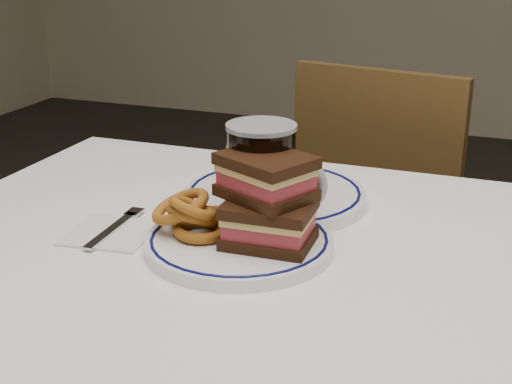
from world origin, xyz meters
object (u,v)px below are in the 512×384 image
(main_plate, at_px, (239,242))
(reuben_sandwich, at_px, (268,200))
(chair_far, at_px, (388,222))
(beer_mug, at_px, (263,180))
(far_plate, at_px, (275,195))

(main_plate, height_order, reuben_sandwich, reuben_sandwich)
(main_plate, xyz_separation_m, reuben_sandwich, (0.04, 0.00, 0.07))
(reuben_sandwich, bearing_deg, chair_far, 87.33)
(chair_far, xyz_separation_m, main_plate, (-0.08, -0.82, 0.28))
(main_plate, bearing_deg, beer_mug, 76.03)
(chair_far, xyz_separation_m, beer_mug, (-0.06, -0.76, 0.35))
(reuben_sandwich, xyz_separation_m, far_plate, (-0.05, 0.19, -0.07))
(far_plate, bearing_deg, beer_mug, -78.34)
(main_plate, bearing_deg, reuben_sandwich, 3.05)
(main_plate, relative_size, reuben_sandwich, 1.79)
(chair_far, relative_size, main_plate, 3.32)
(reuben_sandwich, bearing_deg, beer_mug, 114.87)
(beer_mug, distance_m, far_plate, 0.15)
(chair_far, bearing_deg, main_plate, -95.57)
(chair_far, distance_m, far_plate, 0.69)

